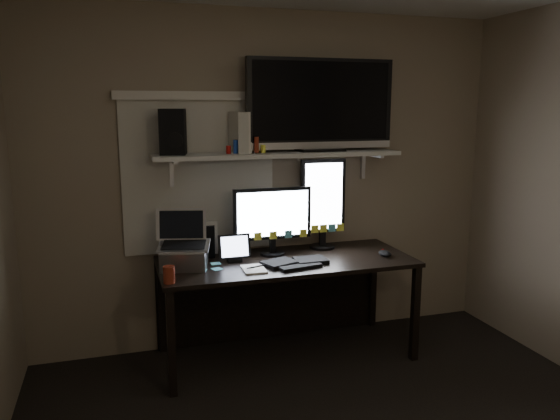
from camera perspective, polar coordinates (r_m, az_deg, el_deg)
name	(u,v)px	position (r m, az deg, el deg)	size (l,w,h in m)	color
back_wall	(271,181)	(4.15, -0.90, 3.09)	(3.60, 3.60, 0.00)	#7E6B5A
window_blinds	(199,177)	(4.01, -8.42, 3.43)	(1.10, 0.02, 1.10)	beige
desk	(281,278)	(4.07, 0.13, -7.15)	(1.80, 0.75, 0.73)	black
wall_shelf	(278,154)	(3.96, -0.19, 5.85)	(1.80, 0.35, 0.03)	beige
monitor_landscape	(272,221)	(3.98, -0.79, -1.13)	(0.58, 0.06, 0.51)	black
monitor_portrait	(323,203)	(4.16, 4.50, 0.71)	(0.35, 0.07, 0.70)	black
keyboard	(295,262)	(3.80, 1.60, -5.43)	(0.46, 0.18, 0.03)	black
mouse	(385,253)	(4.06, 10.90, -4.47)	(0.08, 0.12, 0.04)	black
notepad	(254,269)	(3.67, -2.77, -6.19)	(0.15, 0.21, 0.01)	silver
tablet	(234,248)	(3.84, -4.81, -3.96)	(0.23, 0.09, 0.20)	black
file_sorter	(201,240)	(3.99, -8.24, -3.11)	(0.20, 0.09, 0.25)	black
laptop	(184,241)	(3.71, -10.02, -3.16)	(0.34, 0.28, 0.38)	silver
cup	(169,275)	(3.46, -11.51, -6.63)	(0.07, 0.07, 0.11)	maroon
sticky_notes	(213,268)	(3.73, -7.06, -6.03)	(0.28, 0.21, 0.00)	#F0F041
tv	(321,105)	(4.06, 4.26, 10.88)	(1.12, 0.20, 0.67)	black
game_console	(239,133)	(3.90, -4.26, 8.08)	(0.07, 0.24, 0.29)	beige
speaker	(173,132)	(3.83, -11.12, 8.03)	(0.17, 0.21, 0.31)	black
bottles	(246,144)	(3.84, -3.57, 6.87)	(0.20, 0.05, 0.13)	#A50F0C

